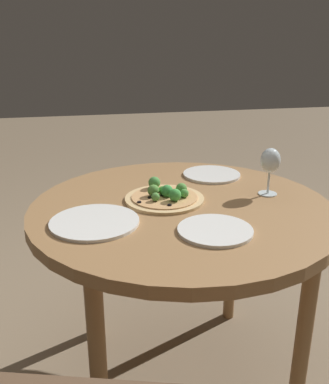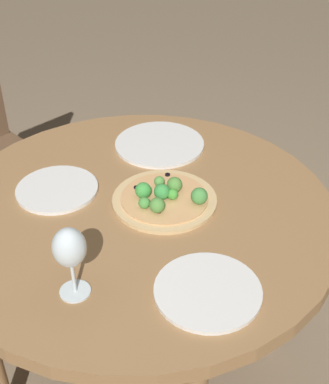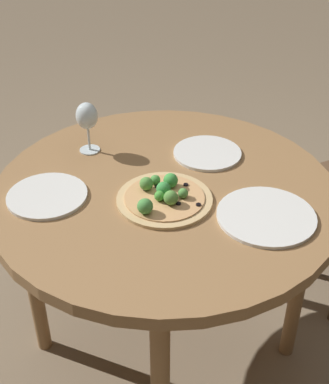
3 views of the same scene
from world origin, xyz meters
name	(u,v)px [view 3 (image 3 of 3)]	position (x,y,z in m)	size (l,w,h in m)	color
ground_plane	(165,347)	(0.00, 0.00, 0.00)	(12.00, 12.00, 0.00)	#847056
dining_table	(165,207)	(0.00, 0.00, 0.65)	(1.01, 1.01, 0.72)	olive
pizza	(163,196)	(-0.05, 0.05, 0.73)	(0.27, 0.27, 0.06)	tan
wine_glass	(87,118)	(0.32, 0.03, 0.84)	(0.07, 0.07, 0.17)	silver
plate_near	(207,153)	(0.04, -0.23, 0.72)	(0.22, 0.22, 0.01)	silver
plate_far	(266,216)	(-0.29, -0.10, 0.72)	(0.27, 0.27, 0.01)	silver
plate_side	(47,196)	(0.19, 0.28, 0.72)	(0.23, 0.23, 0.01)	silver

